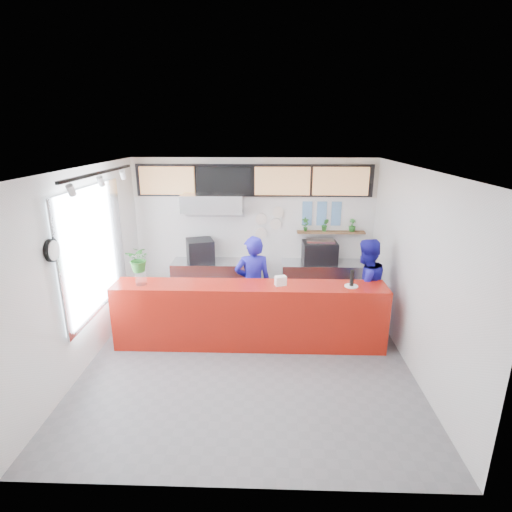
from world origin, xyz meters
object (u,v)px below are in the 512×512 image
at_px(service_counter, 249,315).
at_px(pepper_mill, 352,278).
at_px(espresso_machine, 320,252).
at_px(staff_center, 253,284).
at_px(staff_right, 364,287).
at_px(panini_oven, 200,251).

height_order(service_counter, pepper_mill, pepper_mill).
bearing_deg(pepper_mill, service_counter, 179.05).
bearing_deg(pepper_mill, espresso_machine, 99.17).
relative_size(service_counter, staff_center, 2.52).
relative_size(staff_center, staff_right, 1.01).
height_order(service_counter, espresso_machine, espresso_machine).
bearing_deg(staff_center, panini_oven, -54.65).
bearing_deg(service_counter, espresso_machine, 52.93).
relative_size(panini_oven, pepper_mill, 2.01).
height_order(panini_oven, staff_center, staff_center).
relative_size(service_counter, espresso_machine, 6.54).
height_order(service_counter, staff_center, staff_center).
height_order(espresso_machine, staff_center, staff_center).
distance_m(espresso_machine, staff_right, 1.48).
xyz_separation_m(panini_oven, pepper_mill, (2.76, -1.83, 0.11)).
relative_size(staff_center, pepper_mill, 6.87).
height_order(panini_oven, pepper_mill, pepper_mill).
xyz_separation_m(panini_oven, espresso_machine, (2.47, 0.00, -0.01)).
bearing_deg(staff_center, staff_right, 171.02).
bearing_deg(espresso_machine, service_counter, -129.73).
bearing_deg(panini_oven, service_counter, -76.65).
bearing_deg(staff_center, espresso_machine, -143.76).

